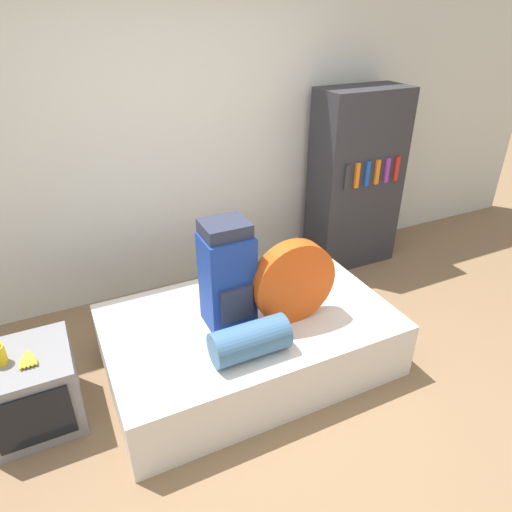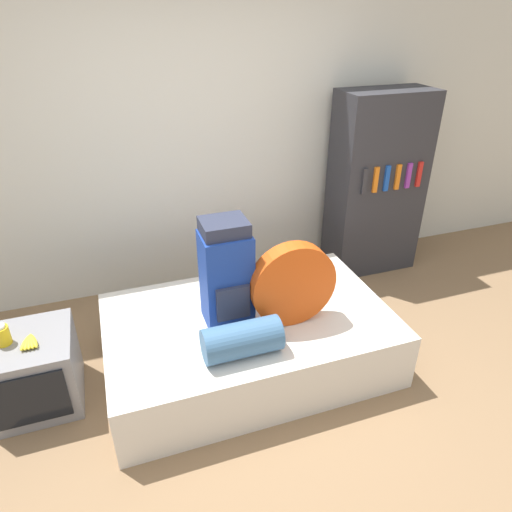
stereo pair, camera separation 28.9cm
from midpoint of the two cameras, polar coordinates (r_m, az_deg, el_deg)
The scene contains 9 objects.
ground_plane at distance 2.98m, azimuth 1.33°, elevation -20.44°, with size 16.00×16.00×0.00m, color #846647.
wall_back at distance 3.85m, azimuth -11.72°, elevation 13.94°, with size 8.00×0.05×2.60m.
bed at distance 3.24m, azimuth -3.47°, elevation -10.47°, with size 1.91×1.19×0.41m.
backpack at distance 2.88m, azimuth -6.47°, elevation -2.58°, with size 0.30×0.29×0.72m.
tent_bag at distance 2.93m, azimuth 1.87°, elevation -3.33°, with size 0.57×0.12×0.57m.
sleeping_roll at distance 2.74m, azimuth -3.84°, elevation -10.57°, with size 0.47×0.22×0.22m.
television at distance 3.20m, azimuth -28.62°, elevation -14.53°, with size 0.51×0.55×0.49m.
banana_bunch at distance 3.00m, azimuth -29.19°, elevation -11.29°, with size 0.12×0.15×0.03m.
bookshelf at distance 4.35m, azimuth 10.48°, elevation 9.24°, with size 0.81×0.43×1.65m.
Camera 1 is at (-1.03, -1.66, 2.27)m, focal length 32.00 mm.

